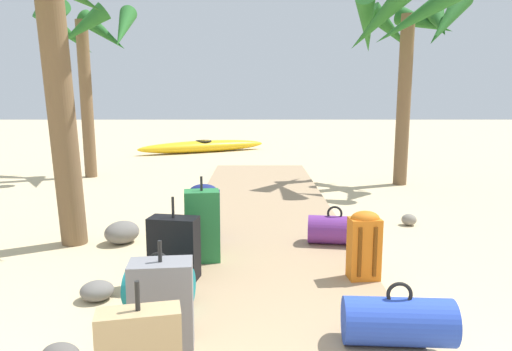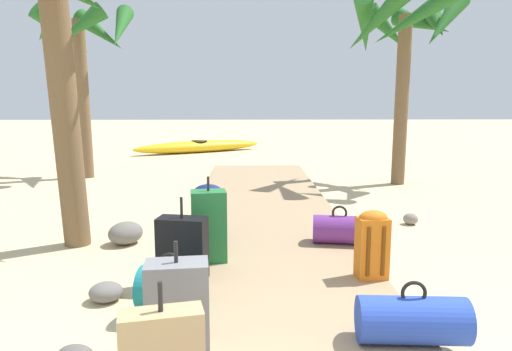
# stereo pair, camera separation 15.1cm
# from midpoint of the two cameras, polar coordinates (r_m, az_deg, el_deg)

# --- Properties ---
(ground_plane) EXTENTS (60.00, 60.00, 0.00)m
(ground_plane) POSITION_cam_midpoint_polar(r_m,az_deg,el_deg) (5.39, 1.96, -8.28)
(ground_plane) COLOR #D1BA8C
(boardwalk) EXTENTS (1.95, 9.57, 0.08)m
(boardwalk) POSITION_cam_midpoint_polar(r_m,az_deg,el_deg) (6.29, 1.70, -5.30)
(boardwalk) COLOR tan
(boardwalk) RESTS_ON ground
(suitcase_grey) EXTENTS (0.40, 0.26, 0.71)m
(suitcase_grey) POSITION_cam_midpoint_polar(r_m,az_deg,el_deg) (3.05, -9.57, -15.22)
(suitcase_grey) COLOR slate
(suitcase_grey) RESTS_ON boardwalk
(suitcase_black) EXTENTS (0.44, 0.28, 0.72)m
(suitcase_black) POSITION_cam_midpoint_polar(r_m,az_deg,el_deg) (4.18, -8.54, -8.56)
(suitcase_black) COLOR black
(suitcase_black) RESTS_ON boardwalk
(backpack_navy) EXTENTS (0.34, 0.28, 0.61)m
(backpack_navy) POSITION_cam_midpoint_polar(r_m,az_deg,el_deg) (5.27, -5.25, -4.15)
(backpack_navy) COLOR navy
(backpack_navy) RESTS_ON boardwalk
(duffel_bag_purple) EXTENTS (0.59, 0.38, 0.41)m
(duffel_bag_purple) POSITION_cam_midpoint_polar(r_m,az_deg,el_deg) (5.20, 10.35, -6.40)
(duffel_bag_purple) COLOR #6B2D84
(duffel_bag_purple) RESTS_ON boardwalk
(duffel_bag_teal) EXTENTS (0.51, 0.40, 0.44)m
(duffel_bag_teal) POSITION_cam_midpoint_polar(r_m,az_deg,el_deg) (3.66, -10.08, -13.04)
(duffel_bag_teal) COLOR #197A7F
(duffel_bag_teal) RESTS_ON boardwalk
(backpack_orange) EXTENTS (0.28, 0.22, 0.60)m
(backpack_orange) POSITION_cam_midpoint_polar(r_m,az_deg,el_deg) (4.24, 14.00, -7.91)
(backpack_orange) COLOR orange
(backpack_orange) RESTS_ON boardwalk
(duffel_bag_blue) EXTENTS (0.70, 0.35, 0.41)m
(duffel_bag_blue) POSITION_cam_midpoint_polar(r_m,az_deg,el_deg) (3.29, 18.11, -16.25)
(duffel_bag_blue) COLOR #2847B7
(duffel_bag_blue) RESTS_ON boardwalk
(suitcase_green) EXTENTS (0.36, 0.28, 0.82)m
(suitcase_green) POSITION_cam_midpoint_polar(r_m,az_deg,el_deg) (4.58, -5.32, -5.99)
(suitcase_green) COLOR #237538
(suitcase_green) RESTS_ON boardwalk
(palm_tree_far_left) EXTENTS (2.08, 2.01, 3.53)m
(palm_tree_far_left) POSITION_cam_midpoint_polar(r_m,az_deg,el_deg) (10.36, -18.85, 14.81)
(palm_tree_far_left) COLOR brown
(palm_tree_far_left) RESTS_ON ground
(palm_tree_far_right) EXTENTS (2.31, 2.09, 3.50)m
(palm_tree_far_right) POSITION_cam_midpoint_polar(r_m,az_deg,el_deg) (9.24, 18.26, 15.77)
(palm_tree_far_right) COLOR brown
(palm_tree_far_right) RESTS_ON ground
(kayak) EXTENTS (3.81, 2.45, 0.35)m
(kayak) POSITION_cam_midpoint_polar(r_m,az_deg,el_deg) (14.38, -5.79, 3.49)
(kayak) COLOR gold
(kayak) RESTS_ON ground
(rock_right_mid) EXTENTS (0.22, 0.21, 0.15)m
(rock_right_mid) POSITION_cam_midpoint_polar(r_m,az_deg,el_deg) (6.49, 18.63, -5.04)
(rock_right_mid) COLOR gray
(rock_right_mid) RESTS_ON ground
(rock_left_near) EXTENTS (0.33, 0.32, 0.16)m
(rock_left_near) POSITION_cam_midpoint_polar(r_m,az_deg,el_deg) (4.16, -17.26, -12.99)
(rock_left_near) COLOR slate
(rock_left_near) RESTS_ON ground
(rock_left_mid) EXTENTS (0.52, 0.53, 0.25)m
(rock_left_mid) POSITION_cam_midpoint_polar(r_m,az_deg,el_deg) (5.60, -14.78, -6.56)
(rock_left_mid) COLOR slate
(rock_left_mid) RESTS_ON ground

